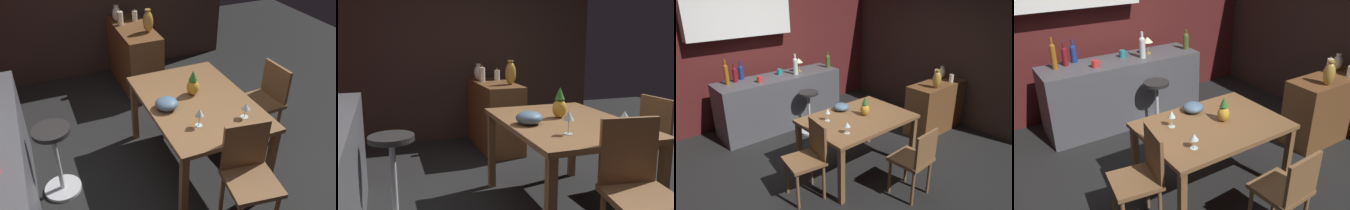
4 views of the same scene
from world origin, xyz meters
TOP-DOWN VIEW (x-y plane):
  - wall_side_right at (2.55, 0.30)m, footprint 0.10×4.40m
  - dining_table at (0.17, -0.34)m, footprint 1.35×0.94m
  - sideboard_cabinet at (1.99, -0.31)m, footprint 1.10×0.44m
  - chair_near_window at (-0.62, -0.40)m, footprint 0.45×0.45m
  - chair_by_doorway at (0.28, -1.19)m, footprint 0.42×0.42m
  - bar_stool at (0.30, 0.96)m, footprint 0.34×0.34m
  - wine_glass_left at (-0.22, -0.59)m, footprint 0.08×0.08m
  - wine_glass_right at (-0.18, -0.17)m, footprint 0.07×0.07m
  - pineapple_centerpiece at (0.29, -0.35)m, footprint 0.12×0.12m
  - fruit_bowl at (0.17, -0.03)m, footprint 0.20×0.20m
  - pillar_candle_tall at (2.10, -0.19)m, footprint 0.07×0.07m
  - pillar_candle_short at (2.20, -0.42)m, footprint 0.07×0.07m
  - vase_ceramic_ivory at (2.26, -0.19)m, footprint 0.12×0.12m
  - vase_brass at (1.74, -0.44)m, footprint 0.13×0.13m

SIDE VIEW (x-z plane):
  - bar_stool at x=0.30m, z-range 0.02..0.73m
  - sideboard_cabinet at x=1.99m, z-range 0.00..0.82m
  - chair_by_doorway at x=0.28m, z-range 0.06..0.91m
  - chair_near_window at x=-0.62m, z-range 0.05..0.96m
  - dining_table at x=0.17m, z-range 0.29..1.03m
  - fruit_bowl at x=0.17m, z-range 0.74..0.84m
  - wine_glass_left at x=-0.22m, z-range 0.77..0.91m
  - pineapple_centerpiece at x=0.29m, z-range 0.72..0.97m
  - wine_glass_right at x=-0.18m, z-range 0.78..0.95m
  - pillar_candle_short at x=2.20m, z-range 0.81..0.96m
  - pillar_candle_tall at x=2.10m, z-range 0.81..1.01m
  - vase_ceramic_ivory at x=2.26m, z-range 0.81..1.03m
  - vase_brass at x=1.74m, z-range 0.81..1.10m
  - wall_side_right at x=2.55m, z-range 0.00..2.60m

